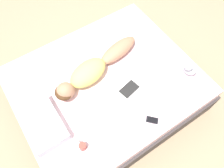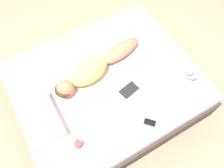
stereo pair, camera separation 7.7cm
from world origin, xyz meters
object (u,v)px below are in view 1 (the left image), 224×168
at_px(coffee_mug, 82,146).
at_px(open_magazine, 136,95).
at_px(cell_phone, 152,120).
at_px(person, 93,69).

bearing_deg(coffee_mug, open_magazine, -77.46).
relative_size(open_magazine, cell_phone, 3.36).
height_order(person, open_magazine, person).
bearing_deg(cell_phone, person, 61.03).
xyz_separation_m(coffee_mug, cell_phone, (-0.16, -0.77, -0.04)).
xyz_separation_m(person, cell_phone, (-0.86, -0.22, -0.09)).
relative_size(coffee_mug, cell_phone, 0.77).
relative_size(person, cell_phone, 8.73).
xyz_separation_m(person, open_magazine, (-0.51, -0.26, -0.09)).
bearing_deg(coffee_mug, cell_phone, -102.06).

